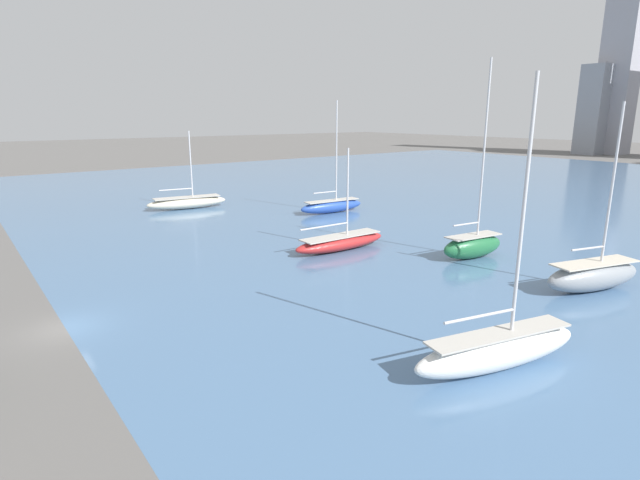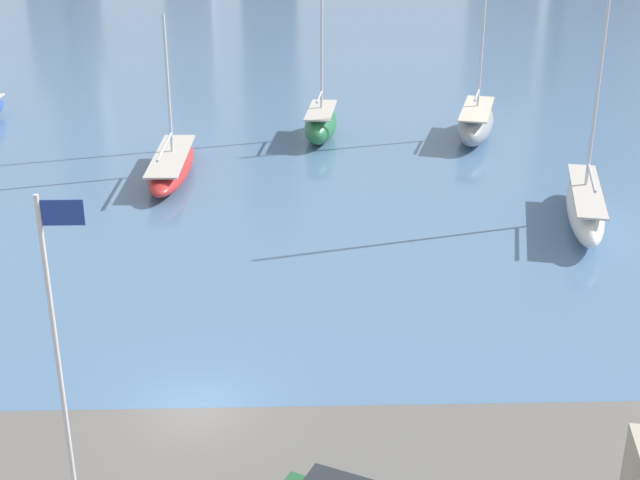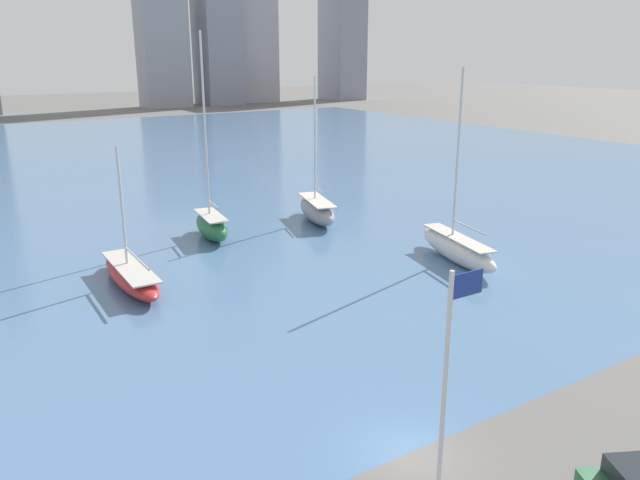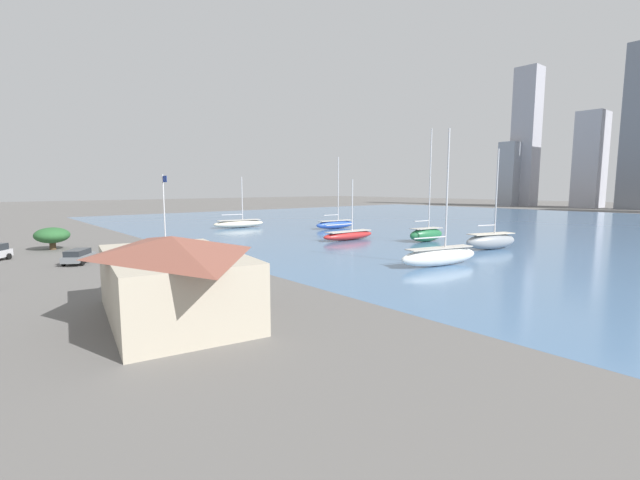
{
  "view_description": "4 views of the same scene",
  "coord_description": "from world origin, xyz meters",
  "px_view_note": "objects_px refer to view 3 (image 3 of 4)",
  "views": [
    {
      "loc": [
        31.19,
        -4.43,
        12.39
      ],
      "look_at": [
        3.73,
        16.25,
        3.73
      ],
      "focal_mm": 28.0,
      "sensor_mm": 36.0,
      "label": 1
    },
    {
      "loc": [
        3.53,
        -26.15,
        17.48
      ],
      "look_at": [
        4.58,
        11.06,
        1.55
      ],
      "focal_mm": 50.0,
      "sensor_mm": 36.0,
      "label": 2
    },
    {
      "loc": [
        -14.4,
        -15.97,
        15.16
      ],
      "look_at": [
        4.55,
        13.82,
        4.58
      ],
      "focal_mm": 35.0,
      "sensor_mm": 36.0,
      "label": 3
    },
    {
      "loc": [
        44.36,
        -22.0,
        8.29
      ],
      "look_at": [
        5.71,
        10.49,
        2.01
      ],
      "focal_mm": 24.0,
      "sensor_mm": 36.0,
      "label": 4
    }
  ],
  "objects_px": {
    "flag_pole": "(445,414)",
    "sailboat_gray": "(317,210)",
    "sailboat_green": "(212,225)",
    "sailboat_red": "(131,275)",
    "sailboat_white": "(457,248)"
  },
  "relations": [
    {
      "from": "sailboat_gray",
      "to": "sailboat_green",
      "type": "bearing_deg",
      "value": -165.11
    },
    {
      "from": "flag_pole",
      "to": "sailboat_red",
      "type": "height_order",
      "value": "flag_pole"
    },
    {
      "from": "flag_pole",
      "to": "sailboat_white",
      "type": "xyz_separation_m",
      "value": [
        21.43,
        21.04,
        -4.2
      ]
    },
    {
      "from": "sailboat_green",
      "to": "flag_pole",
      "type": "bearing_deg",
      "value": -95.03
    },
    {
      "from": "flag_pole",
      "to": "sailboat_gray",
      "type": "bearing_deg",
      "value": 62.92
    },
    {
      "from": "flag_pole",
      "to": "sailboat_red",
      "type": "distance_m",
      "value": 29.51
    },
    {
      "from": "sailboat_green",
      "to": "sailboat_white",
      "type": "xyz_separation_m",
      "value": [
        13.18,
        -15.76,
        -0.12
      ]
    },
    {
      "from": "sailboat_white",
      "to": "sailboat_gray",
      "type": "height_order",
      "value": "sailboat_white"
    },
    {
      "from": "sailboat_red",
      "to": "sailboat_green",
      "type": "bearing_deg",
      "value": 41.0
    },
    {
      "from": "sailboat_green",
      "to": "sailboat_gray",
      "type": "distance_m",
      "value": 10.49
    },
    {
      "from": "sailboat_green",
      "to": "sailboat_white",
      "type": "bearing_deg",
      "value": -42.5
    },
    {
      "from": "flag_pole",
      "to": "sailboat_green",
      "type": "bearing_deg",
      "value": 77.36
    },
    {
      "from": "sailboat_green",
      "to": "sailboat_red",
      "type": "bearing_deg",
      "value": -132.38
    },
    {
      "from": "flag_pole",
      "to": "sailboat_gray",
      "type": "relative_size",
      "value": 0.73
    },
    {
      "from": "sailboat_gray",
      "to": "sailboat_red",
      "type": "bearing_deg",
      "value": -143.32
    }
  ]
}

